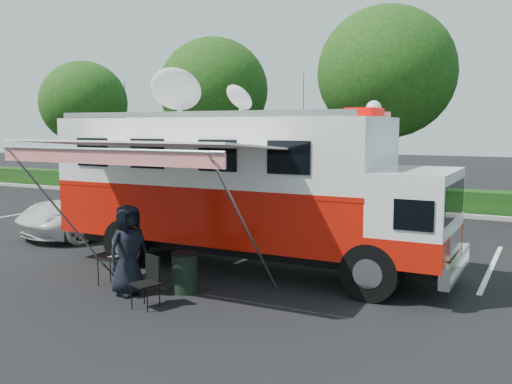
% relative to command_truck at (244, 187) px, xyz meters
% --- Properties ---
extents(ground_plane, '(120.00, 120.00, 0.00)m').
position_rel_command_truck_xyz_m(ground_plane, '(0.09, 0.00, -2.08)').
color(ground_plane, black).
rests_on(ground_plane, ground).
extents(back_border, '(60.00, 6.14, 8.87)m').
position_rel_command_truck_xyz_m(back_border, '(1.23, 12.90, 2.92)').
color(back_border, '#9E998E').
rests_on(back_border, ground_plane).
extents(stall_lines, '(24.12, 5.50, 0.01)m').
position_rel_command_truck_xyz_m(stall_lines, '(-0.41, 3.00, -2.08)').
color(stall_lines, silver).
rests_on(stall_lines, ground_plane).
extents(command_truck, '(10.12, 2.78, 4.86)m').
position_rel_command_truck_xyz_m(command_truck, '(0.00, 0.00, 0.00)').
color(command_truck, black).
rests_on(command_truck, ground_plane).
extents(awning, '(5.52, 2.84, 3.33)m').
position_rel_command_truck_xyz_m(awning, '(-0.91, -2.89, 1.05)').
color(awning, white).
rests_on(awning, ground_plane).
extents(white_suv, '(4.47, 6.49, 1.65)m').
position_rel_command_truck_xyz_m(white_suv, '(-6.37, 2.12, -2.08)').
color(white_suv, silver).
rests_on(white_suv, ground_plane).
extents(person, '(0.87, 1.09, 1.94)m').
position_rel_command_truck_xyz_m(person, '(-1.07, -3.15, -2.08)').
color(person, black).
rests_on(person, ground_plane).
extents(folding_table, '(0.79, 0.57, 0.66)m').
position_rel_command_truck_xyz_m(folding_table, '(-1.82, -2.75, -1.47)').
color(folding_table, black).
rests_on(folding_table, ground_plane).
extents(folding_chair, '(0.62, 0.65, 1.02)m').
position_rel_command_truck_xyz_m(folding_chair, '(-0.18, -3.60, -1.48)').
color(folding_chair, black).
rests_on(folding_chair, ground_plane).
extents(trash_bin, '(0.59, 0.59, 0.89)m').
position_rel_command_truck_xyz_m(trash_bin, '(-0.10, -2.47, -1.63)').
color(trash_bin, black).
rests_on(trash_bin, ground_plane).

